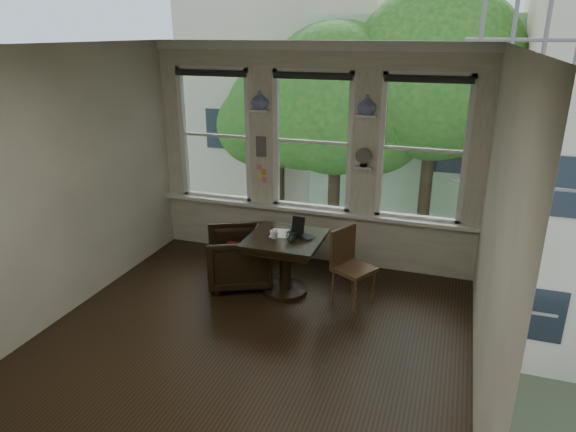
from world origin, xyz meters
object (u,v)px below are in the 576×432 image
(table, at_px, (285,265))
(mug, at_px, (274,234))
(armchair_left, at_px, (238,257))
(laptop, at_px, (297,236))
(side_chair_right, at_px, (354,268))

(table, height_order, mug, mug)
(armchair_left, xyz_separation_m, laptop, (0.79, 0.00, 0.40))
(mug, bearing_deg, table, 34.10)
(armchair_left, distance_m, side_chair_right, 1.52)
(table, distance_m, armchair_left, 0.65)
(armchair_left, relative_size, side_chair_right, 0.88)
(table, height_order, side_chair_right, side_chair_right)
(armchair_left, xyz_separation_m, mug, (0.53, -0.11, 0.43))
(armchair_left, distance_m, mug, 0.69)
(mug, bearing_deg, armchair_left, 168.28)
(side_chair_right, bearing_deg, mug, 123.29)
(armchair_left, height_order, mug, mug)
(armchair_left, height_order, side_chair_right, side_chair_right)
(side_chair_right, xyz_separation_m, mug, (-0.98, -0.08, 0.34))
(armchair_left, xyz_separation_m, side_chair_right, (1.51, -0.03, 0.09))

